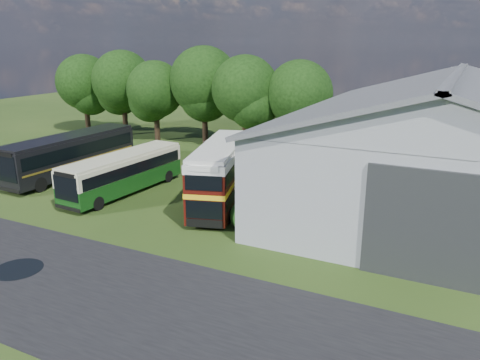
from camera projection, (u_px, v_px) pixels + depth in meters
The scene contains 16 objects.
ground at pixel (91, 250), 23.12m from camera, with size 120.00×120.00×0.00m, color #213A12.
asphalt_road at pixel (93, 292), 19.27m from camera, with size 60.00×8.00×0.02m, color black.
puddle at pixel (18, 270), 21.18m from camera, with size 2.20×2.20×0.01m, color black.
storage_shed at pixel (449, 137), 29.27m from camera, with size 18.80×24.80×8.15m.
tree_far_left at pixel (84, 82), 51.95m from camera, with size 6.12×6.12×8.64m.
tree_left_a at pixel (122, 81), 50.16m from camera, with size 6.46×6.46×9.12m.
tree_left_b at pixel (155, 90), 47.34m from camera, with size 5.78×5.78×8.16m.
tree_mid at pixel (204, 81), 46.06m from camera, with size 6.80×6.80×9.60m.
tree_right_a at pixel (245, 89), 43.22m from camera, with size 6.26×6.26×8.83m.
tree_right_b at pixel (299, 94), 41.84m from camera, with size 5.98×5.98×8.45m.
shrub_front at pixel (245, 228), 25.89m from camera, with size 1.70×1.70×1.70m, color #194714.
shrub_mid at pixel (260, 217), 27.60m from camera, with size 1.60×1.60×1.60m, color #194714.
shrub_back at pixel (273, 206), 29.32m from camera, with size 1.80×1.80×1.80m, color #194714.
bus_green_single at pixel (124, 172), 31.57m from camera, with size 2.81×9.88×2.69m.
bus_maroon_double at pixel (221, 175), 29.11m from camera, with size 4.88×9.46×3.94m.
bus_dark_single at pixel (71, 154), 35.61m from camera, with size 2.86×11.47×3.15m.
Camera 1 is at (16.04, -15.67, 9.93)m, focal length 35.00 mm.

